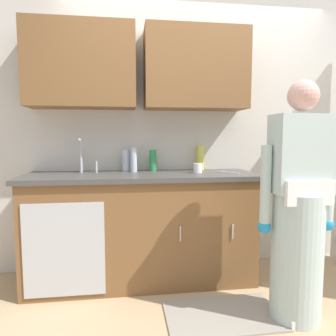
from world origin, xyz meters
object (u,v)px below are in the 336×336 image
Objects in this scene: bottle_water_tall at (200,158)px; cup_by_sink at (198,168)px; knife_on_counter at (228,172)px; bottle_dish_liquid at (126,161)px; person_at_sink at (298,220)px; bottle_cleaner_spray at (134,160)px; sink at (84,176)px; bottle_water_short at (153,160)px.

cup_by_sink is at bearing -108.41° from bottle_water_tall.
knife_on_counter is at bearing -5.96° from cup_by_sink.
person_at_sink is at bearing -39.69° from bottle_dish_liquid.
bottle_water_tall reaches higher than cup_by_sink.
bottle_dish_liquid is 0.09m from bottle_cleaner_spray.
sink is 2.55× the size of bottle_dish_liquid.
bottle_water_tall reaches higher than bottle_water_short.
bottle_cleaner_spray is 0.96× the size of bottle_water_tall.
sink is 1.24m from knife_on_counter.
bottle_dish_liquid is 0.25m from bottle_water_short.
bottle_dish_liquid is 0.89× the size of bottle_cleaner_spray.
cup_by_sink is at bearing -18.52° from bottle_dish_liquid.
cup_by_sink is (-0.08, -0.23, -0.07)m from bottle_water_tall.
sink reaches higher than bottle_water_tall.
cup_by_sink is 0.34× the size of knife_on_counter.
sink is 0.42m from bottle_dish_liquid.
person_at_sink is 8.26× the size of bottle_dish_liquid.
bottle_cleaner_spray is 0.18m from bottle_water_short.
bottle_water_tall is at bearing 12.06° from sink.
bottle_cleaner_spray is (0.42, 0.14, 0.12)m from sink.
person_at_sink is 1.35m from bottle_water_short.
bottle_cleaner_spray reaches higher than bottle_water_short.
sink is 2.27× the size of bottle_cleaner_spray.
bottle_cleaner_spray is at bearing -138.41° from knife_on_counter.
sink is at bearing -167.94° from bottle_water_tall.
bottle_cleaner_spray reaches higher than knife_on_counter.
sink is 2.18× the size of bottle_water_tall.
knife_on_counter is (0.88, -0.24, -0.10)m from bottle_dish_liquid.
sink is 0.31× the size of person_at_sink.
bottle_cleaner_spray is at bearing -172.63° from bottle_water_tall.
bottle_dish_liquid is 0.70m from bottle_water_tall.
bottle_dish_liquid is at bearing -178.25° from bottle_water_tall.
bottle_water_tall is (0.63, 0.08, 0.00)m from bottle_cleaner_spray.
bottle_dish_liquid and bottle_water_short have the same top height.
knife_on_counter is (1.24, -0.03, 0.02)m from sink.
bottle_water_short is (-0.90, 0.94, 0.35)m from person_at_sink.
sink reaches higher than bottle_dish_liquid.
bottle_cleaner_spray is at bearing -41.39° from bottle_dish_liquid.
bottle_dish_liquid is (0.35, 0.20, 0.11)m from sink.
bottle_water_tall is at bearing 114.65° from person_at_sink.
bottle_water_tall reaches higher than bottle_cleaner_spray.
cup_by_sink is 0.27m from knife_on_counter.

